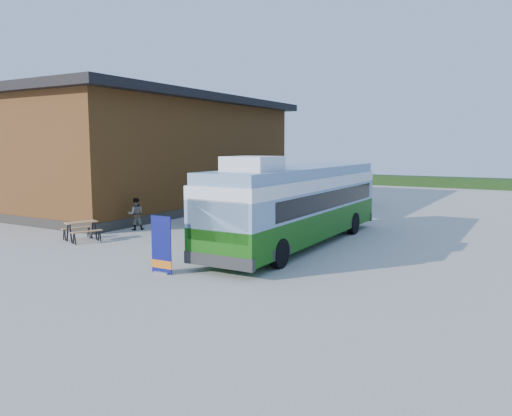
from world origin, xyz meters
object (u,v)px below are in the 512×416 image
Objects in this scene: bus at (298,202)px; slurry_tanker at (340,187)px; picnic_table at (81,227)px; person_a at (192,208)px; banner at (161,250)px; person_b at (136,214)px.

bus is 13.83m from slurry_tanker.
person_a is at bearing 95.82° from picnic_table.
slurry_tanker is (5.47, 17.55, 0.76)m from picnic_table.
picnic_table is 1.03× the size of person_a.
bus is at bearing -67.39° from slurry_tanker.
picnic_table is at bearing -98.31° from slurry_tanker.
bus is 6.50× the size of banner.
person_a is 1.13× the size of person_b.
picnic_table is 18.40m from slurry_tanker.
bus is at bearing 44.99° from picnic_table.
picnic_table is (-6.93, 2.60, -0.15)m from banner.
picnic_table is at bearing 45.25° from person_b.
slurry_tanker is at bearing 92.43° from picnic_table.
bus reaches higher than slurry_tanker.
picnic_table is 0.29× the size of slurry_tanker.
person_b is at bearing 138.42° from banner.
person_b is (-1.50, -2.66, -0.10)m from person_a.
picnic_table is at bearing -155.40° from bus.
picnic_table is (-8.72, -4.11, -1.20)m from bus.
bus is at bearing -33.22° from person_a.
banner is at bearing 94.32° from person_b.
picnic_table is 3.41m from person_b.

